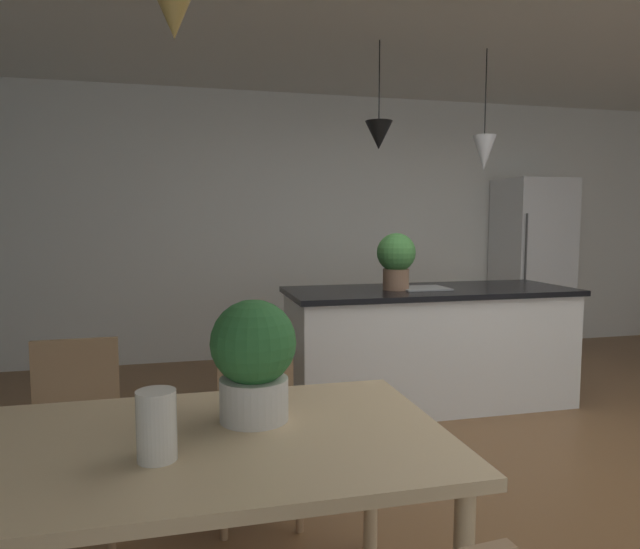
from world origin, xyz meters
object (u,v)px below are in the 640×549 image
at_px(potted_plant_on_island, 396,258).
at_px(vase_on_dining_table, 157,425).
at_px(chair_far_left, 73,432).
at_px(dining_table, 161,461).
at_px(refrigerator, 531,265).
at_px(chair_far_right, 258,417).
at_px(kitchen_island, 429,345).
at_px(potted_plant_on_table, 254,356).

bearing_deg(potted_plant_on_island, vase_on_dining_table, -125.40).
height_order(chair_far_left, vase_on_dining_table, vase_on_dining_table).
bearing_deg(chair_far_left, vase_on_dining_table, -67.53).
xyz_separation_m(dining_table, potted_plant_on_island, (1.63, 2.16, 0.48)).
bearing_deg(refrigerator, chair_far_right, -140.66).
xyz_separation_m(refrigerator, potted_plant_on_island, (-2.14, -1.45, 0.21)).
height_order(refrigerator, vase_on_dining_table, refrigerator).
bearing_deg(dining_table, kitchen_island, 48.51).
bearing_deg(refrigerator, dining_table, -136.29).
xyz_separation_m(chair_far_left, kitchen_island, (2.32, 1.30, -0.01)).
bearing_deg(potted_plant_on_table, potted_plant_on_island, 57.05).
bearing_deg(chair_far_right, potted_plant_on_table, -98.19).
bearing_deg(kitchen_island, potted_plant_on_table, -128.13).
xyz_separation_m(chair_far_left, potted_plant_on_table, (0.72, -0.73, 0.48)).
relative_size(dining_table, potted_plant_on_island, 4.33).
xyz_separation_m(refrigerator, potted_plant_on_table, (-3.46, -3.48, 0.02)).
distance_m(dining_table, potted_plant_on_table, 0.44).
height_order(chair_far_right, kitchen_island, kitchen_island).
xyz_separation_m(potted_plant_on_table, vase_on_dining_table, (-0.31, -0.26, -0.12)).
bearing_deg(chair_far_left, potted_plant_on_island, 32.52).
bearing_deg(potted_plant_on_table, chair_far_left, 134.67).
bearing_deg(potted_plant_on_island, refrigerator, 34.06).
bearing_deg(vase_on_dining_table, kitchen_island, 50.24).
bearing_deg(potted_plant_on_table, kitchen_island, 51.87).
height_order(potted_plant_on_island, vase_on_dining_table, potted_plant_on_island).
distance_m(dining_table, chair_far_right, 0.97).
relative_size(dining_table, chair_far_right, 2.11).
bearing_deg(potted_plant_on_table, chair_far_right, 81.81).
bearing_deg(vase_on_dining_table, refrigerator, 44.78).
xyz_separation_m(kitchen_island, potted_plant_on_table, (-1.60, -2.04, 0.49)).
xyz_separation_m(dining_table, vase_on_dining_table, (-0.00, -0.14, 0.17)).
bearing_deg(refrigerator, kitchen_island, -142.15).
xyz_separation_m(chair_far_right, potted_plant_on_table, (-0.11, -0.73, 0.48)).
relative_size(refrigerator, potted_plant_on_table, 4.41).
height_order(chair_far_right, chair_far_left, same).
height_order(chair_far_left, refrigerator, refrigerator).
height_order(potted_plant_on_island, potted_plant_on_table, potted_plant_on_island).
distance_m(kitchen_island, vase_on_dining_table, 3.01).
bearing_deg(potted_plant_on_island, kitchen_island, 0.00).
height_order(chair_far_left, potted_plant_on_island, potted_plant_on_island).
relative_size(kitchen_island, refrigerator, 1.18).
distance_m(refrigerator, vase_on_dining_table, 5.32).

